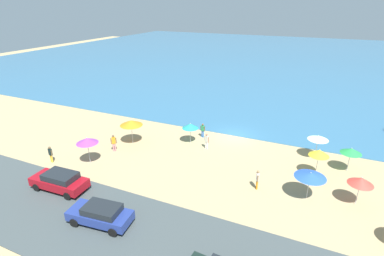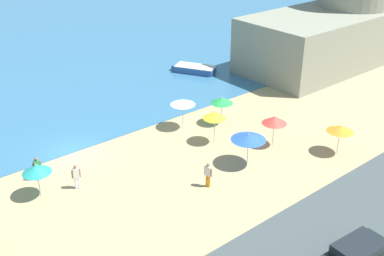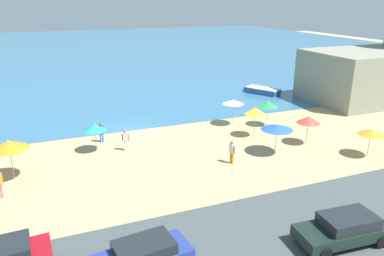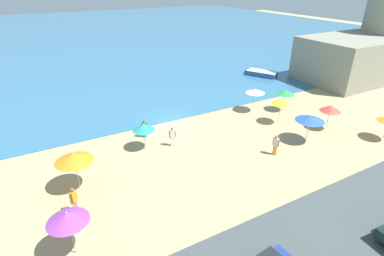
{
  "view_description": "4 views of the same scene",
  "coord_description": "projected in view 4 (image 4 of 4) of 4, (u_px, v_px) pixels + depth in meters",
  "views": [
    {
      "loc": [
        8.23,
        -30.09,
        14.02
      ],
      "look_at": [
        -3.64,
        -3.76,
        1.79
      ],
      "focal_mm": 28.0,
      "sensor_mm": 36.0,
      "label": 1
    },
    {
      "loc": [
        -12.35,
        -28.13,
        16.67
      ],
      "look_at": [
        6.4,
        -5.55,
        2.09
      ],
      "focal_mm": 45.0,
      "sensor_mm": 36.0,
      "label": 2
    },
    {
      "loc": [
        -6.89,
        -30.54,
        11.02
      ],
      "look_at": [
        3.72,
        -4.0,
        1.02
      ],
      "focal_mm": 35.0,
      "sensor_mm": 36.0,
      "label": 3
    },
    {
      "loc": [
        -10.59,
        -23.63,
        12.36
      ],
      "look_at": [
        -0.22,
        -4.71,
        1.45
      ],
      "focal_mm": 28.0,
      "sensor_mm": 36.0,
      "label": 4
    }
  ],
  "objects": [
    {
      "name": "beach_umbrella_7",
      "position": [
        144.0,
        127.0,
        23.25
      ],
      "size": [
        1.74,
        1.74,
        2.24
      ],
      "color": "#B2B2B7",
      "rests_on": "ground_plane"
    },
    {
      "name": "ground_plane",
      "position": [
        170.0,
        122.0,
        28.61
      ],
      "size": [
        160.0,
        160.0,
        0.0
      ],
      "primitive_type": "plane",
      "color": "tan"
    },
    {
      "name": "sea",
      "position": [
        73.0,
        35.0,
        71.64
      ],
      "size": [
        150.0,
        110.0,
        0.05
      ],
      "primitive_type": "cube",
      "color": "teal",
      "rests_on": "ground_plane"
    },
    {
      "name": "beach_umbrella_2",
      "position": [
        74.0,
        157.0,
        18.56
      ],
      "size": [
        2.36,
        2.36,
        2.7
      ],
      "color": "#B2B2B7",
      "rests_on": "ground_plane"
    },
    {
      "name": "bather_1",
      "position": [
        145.0,
        128.0,
        25.41
      ],
      "size": [
        0.57,
        0.25,
        1.65
      ],
      "color": "#356EC0",
      "rests_on": "ground_plane"
    },
    {
      "name": "harbor_fortress",
      "position": [
        380.0,
        37.0,
        40.23
      ],
      "size": [
        17.56,
        8.89,
        14.43
      ],
      "color": "gray",
      "rests_on": "ground_plane"
    },
    {
      "name": "beach_umbrella_8",
      "position": [
        255.0,
        91.0,
        29.88
      ],
      "size": [
        1.92,
        1.92,
        2.43
      ],
      "color": "#B2B2B7",
      "rests_on": "ground_plane"
    },
    {
      "name": "bather_3",
      "position": [
        276.0,
        144.0,
        22.9
      ],
      "size": [
        0.31,
        0.55,
        1.69
      ],
      "color": "orange",
      "rests_on": "ground_plane"
    },
    {
      "name": "bather_0",
      "position": [
        74.0,
        199.0,
        17.08
      ],
      "size": [
        0.46,
        0.4,
        1.81
      ],
      "color": "#CC828A",
      "rests_on": "ground_plane"
    },
    {
      "name": "bather_2",
      "position": [
        172.0,
        136.0,
        24.08
      ],
      "size": [
        0.55,
        0.32,
        1.69
      ],
      "color": "white",
      "rests_on": "ground_plane"
    },
    {
      "name": "beach_umbrella_4",
      "position": [
        67.0,
        217.0,
        13.95
      ],
      "size": [
        1.99,
        1.99,
        2.66
      ],
      "color": "#B2B2B7",
      "rests_on": "ground_plane"
    },
    {
      "name": "beach_umbrella_3",
      "position": [
        331.0,
        108.0,
        26.38
      ],
      "size": [
        1.8,
        1.8,
        2.35
      ],
      "color": "#B2B2B7",
      "rests_on": "ground_plane"
    },
    {
      "name": "beach_umbrella_0",
      "position": [
        286.0,
        92.0,
        30.07
      ],
      "size": [
        1.78,
        1.78,
        2.32
      ],
      "color": "#B2B2B7",
      "rests_on": "ground_plane"
    },
    {
      "name": "beach_umbrella_6",
      "position": [
        281.0,
        101.0,
        27.34
      ],
      "size": [
        1.7,
        1.7,
        2.58
      ],
      "color": "#B2B2B7",
      "rests_on": "ground_plane"
    },
    {
      "name": "skiff_nearshore",
      "position": [
        261.0,
        73.0,
        41.54
      ],
      "size": [
        3.46,
        4.49,
        0.68
      ],
      "color": "#325896",
      "rests_on": "sea"
    },
    {
      "name": "beach_umbrella_1",
      "position": [
        310.0,
        119.0,
        24.29
      ],
      "size": [
        2.35,
        2.35,
        2.32
      ],
      "color": "#B2B2B7",
      "rests_on": "ground_plane"
    }
  ]
}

